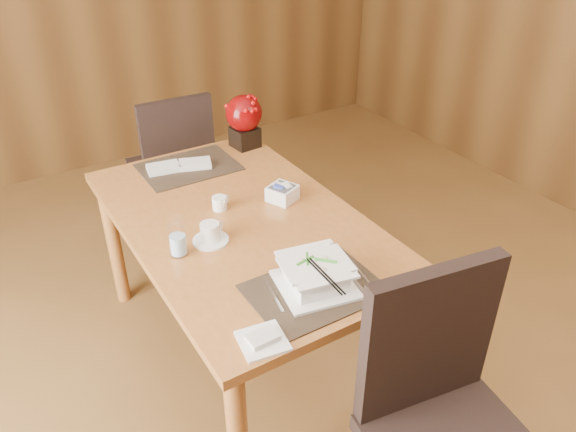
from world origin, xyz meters
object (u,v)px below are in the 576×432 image
water_glass (177,237)px  near_chair (445,411)px  soup_setting (316,275)px  far_chair (174,160)px  creamer_jug (219,203)px  sugar_caddy (282,193)px  berry_decor (244,118)px  coffee_cup (210,234)px  bread_plate (263,341)px  dining_table (242,238)px

water_glass → near_chair: 1.09m
soup_setting → far_chair: far_chair is taller
creamer_jug → near_chair: 1.21m
soup_setting → sugar_caddy: size_ratio=2.66×
berry_decor → water_glass: bearing=-132.5°
soup_setting → coffee_cup: size_ratio=2.08×
water_glass → near_chair: size_ratio=0.15×
water_glass → sugar_caddy: (0.54, 0.14, -0.04)m
far_chair → near_chair: bearing=92.7°
water_glass → near_chair: near_chair is taller
coffee_cup → bread_plate: coffee_cup is taller
soup_setting → water_glass: size_ratio=1.90×
berry_decor → far_chair: (-0.23, 0.48, -0.38)m
creamer_jug → sugar_caddy: bearing=-34.6°
water_glass → far_chair: size_ratio=0.16×
soup_setting → sugar_caddy: 0.62m
berry_decor → far_chair: bearing=115.8°
coffee_cup → near_chair: near_chair is taller
soup_setting → near_chair: near_chair is taller
soup_setting → creamer_jug: size_ratio=3.68×
berry_decor → bread_plate: bearing=-115.8°
water_glass → sugar_caddy: bearing=15.0°
sugar_caddy → berry_decor: berry_decor is taller
soup_setting → near_chair: bearing=-66.3°
sugar_caddy → near_chair: 1.13m
near_chair → soup_setting: bearing=111.8°
water_glass → creamer_jug: water_glass is taller
soup_setting → creamer_jug: bearing=105.3°
sugar_caddy → soup_setting: bearing=-110.4°
water_glass → soup_setting: bearing=-52.9°
dining_table → coffee_cup: size_ratio=10.59×
berry_decor → near_chair: bearing=-97.3°
sugar_caddy → berry_decor: bearing=78.0°
dining_table → far_chair: 1.11m
near_chair → creamer_jug: bearing=107.2°
water_glass → far_chair: bearing=70.1°
sugar_caddy → near_chair: (-0.09, -1.11, -0.20)m
soup_setting → berry_decor: size_ratio=1.07×
bread_plate → far_chair: 1.83m
water_glass → bread_plate: bearing=-85.9°
coffee_cup → bread_plate: bearing=-99.4°
creamer_jug → water_glass: bearing=-160.5°
coffee_cup → water_glass: (-0.14, -0.02, 0.04)m
bread_plate → sugar_caddy: bearing=54.9°
bread_plate → near_chair: (0.41, -0.39, -0.17)m
creamer_jug → bread_plate: bearing=-125.7°
coffee_cup → far_chair: 1.25m
water_glass → bread_plate: 0.57m
soup_setting → near_chair: 0.59m
coffee_cup → berry_decor: 0.89m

